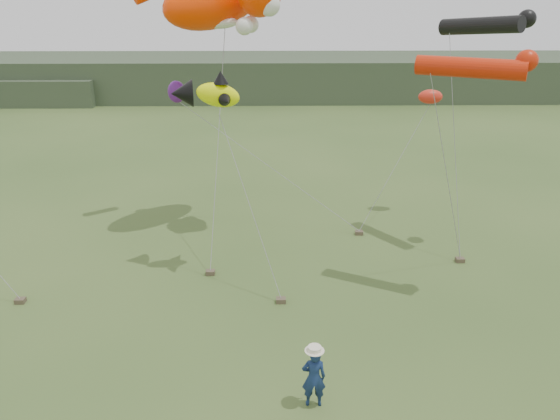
% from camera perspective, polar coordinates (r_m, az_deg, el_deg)
% --- Properties ---
extents(ground, '(120.00, 120.00, 0.00)m').
position_cam_1_polar(ground, '(16.96, 1.38, -14.93)').
color(ground, '#385123').
rests_on(ground, ground).
extents(headland, '(90.00, 13.00, 4.00)m').
position_cam_1_polar(headland, '(58.91, -3.40, 13.68)').
color(headland, '#2D3D28').
rests_on(headland, ground).
extents(festival_attendant, '(0.63, 0.42, 1.73)m').
position_cam_1_polar(festival_attendant, '(14.80, 3.55, -17.06)').
color(festival_attendant, '#14274E').
rests_on(festival_attendant, ground).
extents(sandbag_anchors, '(16.80, 6.02, 0.17)m').
position_cam_1_polar(sandbag_anchors, '(21.32, -0.50, -6.36)').
color(sandbag_anchors, brown).
rests_on(sandbag_anchors, ground).
extents(cat_kite, '(6.30, 4.95, 2.89)m').
position_cam_1_polar(cat_kite, '(24.02, -6.04, 20.89)').
color(cat_kite, '#FF3400').
rests_on(cat_kite, ground).
extents(fish_kite, '(2.69, 1.75, 1.41)m').
position_cam_1_polar(fish_kite, '(19.95, -7.86, 11.97)').
color(fish_kite, '#E9FE01').
rests_on(fish_kite, ground).
extents(tube_kites, '(5.21, 6.78, 1.99)m').
position_cam_1_polar(tube_kites, '(21.16, 20.62, 15.94)').
color(tube_kites, black).
rests_on(tube_kites, ground).
extents(misc_kites, '(12.68, 0.75, 1.11)m').
position_cam_1_polar(misc_kites, '(25.67, 3.23, 11.97)').
color(misc_kites, red).
rests_on(misc_kites, ground).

